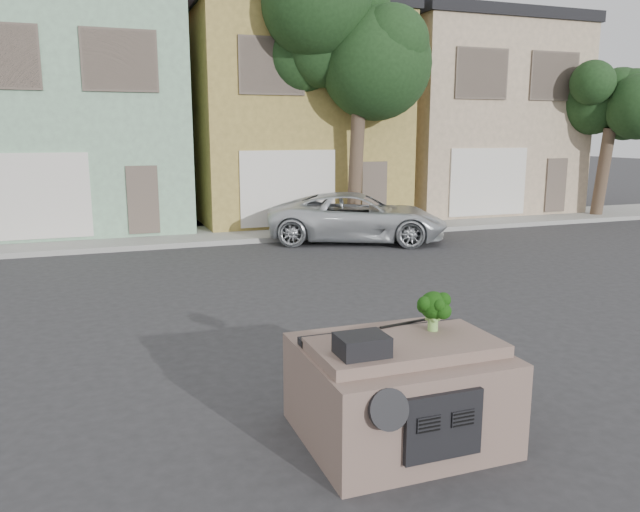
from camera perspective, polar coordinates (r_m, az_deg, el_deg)
ground_plane at (r=9.60m, az=-1.20°, el=-8.35°), size 120.00×120.00×0.00m
sidewalk at (r=19.53m, az=-11.19°, el=1.81°), size 40.00×3.00×0.15m
townhouse_mint at (r=23.07m, az=-21.97°, el=11.87°), size 7.20×8.20×7.55m
townhouse_tan at (r=24.08m, az=-3.41°, el=12.60°), size 7.20×8.20×7.55m
townhouse_beige at (r=27.19m, az=12.27°, el=12.22°), size 7.20×8.20×7.55m
silver_pickup at (r=18.66m, az=3.44°, el=1.33°), size 5.77×4.36×1.46m
tree_near at (r=20.01m, az=3.39°, el=14.22°), size 4.40×4.00×8.50m
tree_far at (r=25.64m, az=24.66°, el=9.79°), size 3.20×3.00×6.00m
car_dashboard at (r=6.82m, az=7.13°, el=-11.83°), size 2.00×1.80×1.12m
instrument_hump at (r=6.05m, az=3.85°, el=-8.12°), size 0.48×0.38×0.20m
wiper_arm at (r=7.06m, az=7.87°, el=-6.09°), size 0.69×0.15×0.02m
broccoli at (r=6.82m, az=10.32°, el=-4.94°), size 0.50×0.50×0.44m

